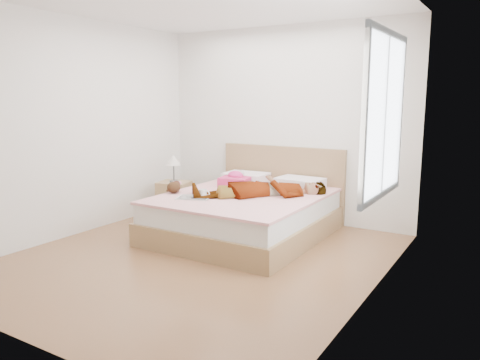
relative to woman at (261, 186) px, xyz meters
The scene contains 11 objects.
ground 1.22m from the woman, 100.10° to the right, with size 4.00×4.00×0.00m, color #4B2B17.
woman is the anchor object (origin of this frame).
hair 0.73m from the woman, 141.71° to the left, with size 0.46×0.56×0.08m, color black.
phone 0.64m from the woman, 141.34° to the left, with size 0.04×0.09×0.01m, color silver.
room_shell 1.96m from the woman, 24.64° to the right, with size 4.00×4.00×4.00m.
bed 0.39m from the woman, behind, with size 1.80×2.08×1.00m.
towel 0.64m from the woman, 151.16° to the left, with size 0.42×0.36×0.20m.
magazine 0.81m from the woman, 135.28° to the right, with size 0.44×0.37×0.02m.
coffee_mug 0.70m from the woman, 133.63° to the right, with size 0.14×0.11×0.10m.
plush_toy 1.06m from the woman, 155.72° to the right, with size 0.22×0.27×0.14m.
nightstand 1.54m from the woman, behind, with size 0.48×0.45×0.88m.
Camera 1 is at (2.81, -3.77, 1.65)m, focal length 35.00 mm.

